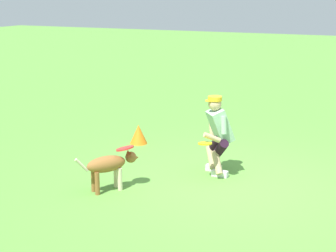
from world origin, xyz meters
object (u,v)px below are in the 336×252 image
(person, at_px, (218,133))
(frisbee_flying, at_px, (125,148))
(training_cone, at_px, (139,134))
(dog, at_px, (110,165))
(frisbee_held, at_px, (205,143))

(person, bearing_deg, frisbee_flying, 6.77)
(frisbee_flying, bearing_deg, training_cone, -66.58)
(dog, relative_size, training_cone, 2.32)
(dog, distance_m, frisbee_held, 1.51)
(person, bearing_deg, frisbee_held, 38.35)
(person, bearing_deg, dog, 7.38)
(person, xyz_separation_m, training_cone, (1.98, -0.99, -0.51))
(training_cone, bearing_deg, dog, 108.35)
(training_cone, bearing_deg, frisbee_held, 144.43)
(dog, distance_m, frisbee_flying, 0.34)
(dog, xyz_separation_m, frisbee_held, (-1.13, -0.97, 0.22))
(frisbee_flying, height_order, training_cone, frisbee_flying)
(frisbee_flying, relative_size, frisbee_held, 1.25)
(frisbee_flying, xyz_separation_m, training_cone, (0.93, -2.14, -0.43))
(dog, xyz_separation_m, training_cone, (0.78, -2.34, -0.20))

